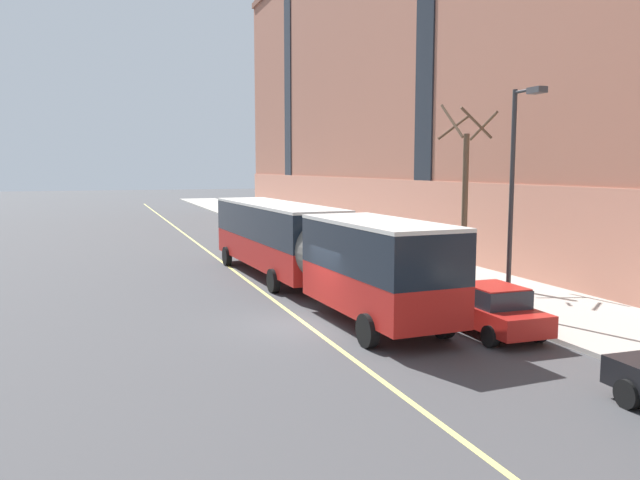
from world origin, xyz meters
The scene contains 11 objects.
ground_plane centered at (0.00, 0.00, 0.00)m, with size 260.00×260.00×0.00m, color #424244.
sidewalk centered at (9.24, 3.00, 0.07)m, with size 5.70×160.00×0.15m, color #ADA89E.
city_bus centered at (1.83, 5.32, 2.04)m, with size 3.73×19.93×3.50m.
parked_car_white_0 centered at (5.19, 12.13, 0.78)m, with size 2.01×4.41×1.56m.
parked_car_champagne_1 centered at (5.30, 27.01, 0.78)m, with size 2.03×4.55×1.56m.
parked_car_green_4 centered at (5.23, 5.94, 0.78)m, with size 1.99×4.75×1.56m.
parked_car_silver_6 centered at (5.09, 20.93, 0.78)m, with size 1.98×4.35×1.56m.
parked_car_red_7 centered at (5.16, -3.03, 0.78)m, with size 1.95×4.37×1.56m.
street_tree_mid_block centered at (8.95, 4.40, 4.13)m, with size 1.99×1.88×7.76m.
street_lamp centered at (6.99, -1.69, 4.75)m, with size 0.36×1.48×7.60m.
lane_centerline centered at (0.13, 3.00, 0.00)m, with size 0.16×140.00×0.01m, color #E0D66B.
Camera 1 is at (-6.26, -19.16, 5.18)m, focal length 35.00 mm.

